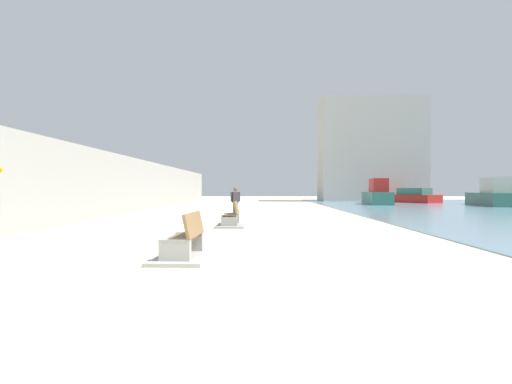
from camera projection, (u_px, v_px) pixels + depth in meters
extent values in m
plane|color=beige|center=(250.00, 215.00, 25.10)|extent=(120.00, 120.00, 0.00)
cube|color=#9E9E99|center=(118.00, 185.00, 25.18)|extent=(0.80, 64.00, 3.36)
cube|color=#9E9E99|center=(175.00, 252.00, 8.54)|extent=(0.61, 0.22, 0.50)
cube|color=#9E9E99|center=(190.00, 243.00, 9.93)|extent=(0.61, 0.22, 0.50)
cube|color=olive|center=(183.00, 238.00, 9.23)|extent=(0.56, 1.62, 0.06)
cube|color=olive|center=(194.00, 224.00, 9.22)|extent=(0.22, 1.60, 0.50)
cube|color=#9E9E99|center=(183.00, 257.00, 9.24)|extent=(1.18, 2.14, 0.08)
cube|color=#9E9E99|center=(229.00, 221.00, 16.51)|extent=(0.60, 0.20, 0.50)
cube|color=#9E9E99|center=(232.00, 219.00, 17.91)|extent=(0.60, 0.20, 0.50)
cube|color=olive|center=(230.00, 215.00, 17.21)|extent=(0.51, 1.60, 0.06)
cube|color=olive|center=(236.00, 208.00, 17.21)|extent=(0.18, 1.60, 0.50)
cube|color=#9E9E99|center=(230.00, 225.00, 17.21)|extent=(1.12, 2.11, 0.08)
cylinder|color=#333338|center=(237.00, 210.00, 22.58)|extent=(0.12, 0.12, 0.77)
cylinder|color=#333338|center=(234.00, 210.00, 22.53)|extent=(0.12, 0.12, 0.77)
cube|color=#333338|center=(235.00, 197.00, 22.55)|extent=(0.37, 0.31, 0.54)
sphere|color=brown|center=(235.00, 189.00, 22.55)|extent=(0.21, 0.21, 0.21)
cylinder|color=#333338|center=(239.00, 197.00, 22.65)|extent=(0.09, 0.09, 0.49)
cylinder|color=#333338|center=(231.00, 197.00, 22.45)|extent=(0.09, 0.09, 0.49)
cube|color=red|center=(406.00, 198.00, 46.70)|extent=(5.91, 7.37, 0.81)
cube|color=#337060|center=(414.00, 191.00, 45.77)|extent=(3.12, 3.58, 0.71)
cube|color=#337060|center=(377.00, 198.00, 41.52)|extent=(2.70, 7.77, 1.13)
cube|color=red|center=(378.00, 185.00, 40.37)|extent=(1.67, 3.47, 1.23)
cube|color=#337060|center=(491.00, 199.00, 37.92)|extent=(3.42, 8.11, 1.09)
cube|color=beige|center=(496.00, 185.00, 36.75)|extent=(2.05, 3.66, 1.30)
cube|color=#ADAAA3|center=(370.00, 151.00, 52.87)|extent=(12.00, 6.00, 12.09)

